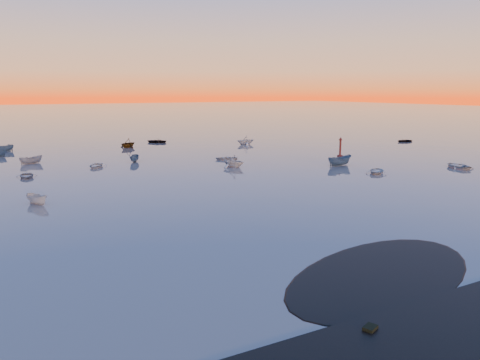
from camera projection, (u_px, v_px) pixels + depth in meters
ground at (97, 136)px, 116.23m from camera, size 600.00×600.00×0.00m
mud_lobes at (444, 272)px, 29.20m from camera, size 140.00×6.00×0.07m
moored_fleet at (159, 161)px, 75.73m from camera, size 124.00×58.00×1.20m
boat_near_center at (339, 166)px, 70.74m from camera, size 1.85×4.33×1.50m
boat_near_right at (233, 167)px, 69.48m from camera, size 4.30×3.25×1.37m
channel_marker at (340, 149)px, 80.27m from camera, size 0.97×0.97×3.46m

